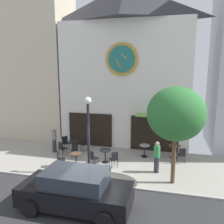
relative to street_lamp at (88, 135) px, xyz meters
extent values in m
cube|color=#9E998E|center=(0.62, 1.55, -2.05)|extent=(26.24, 5.30, 0.05)
cube|color=#2D2D30|center=(0.62, -3.99, -2.05)|extent=(26.24, 5.79, 0.05)
cube|color=#A8A5A0|center=(0.62, -1.08, -1.98)|extent=(26.24, 0.12, 0.08)
cube|color=silver|center=(0.85, 5.29, 2.20)|extent=(8.82, 2.20, 8.44)
pyramid|color=#2D2D33|center=(0.85, 5.29, 7.58)|extent=(7.94, 3.08, 2.33)
cylinder|color=#B7842D|center=(0.85, 4.13, 3.91)|extent=(2.09, 0.10, 2.09)
cylinder|color=#1E6660|center=(0.85, 4.07, 3.91)|extent=(1.71, 0.04, 1.71)
cube|color=#B7842D|center=(1.02, 4.03, 4.07)|extent=(0.39, 0.03, 0.36)
cube|color=#B7842D|center=(0.66, 4.03, 3.59)|extent=(0.43, 0.03, 0.66)
cube|color=black|center=(-1.36, 4.15, -0.87)|extent=(3.09, 0.10, 2.30)
cube|color=black|center=(3.05, 4.15, -0.87)|extent=(3.09, 0.10, 2.30)
cube|color=#72A84C|center=(3.32, 3.84, 0.43)|extent=(2.82, 0.90, 0.12)
cube|color=beige|center=(-6.79, 6.01, 5.94)|extent=(6.20, 3.63, 15.94)
cylinder|color=black|center=(0.00, 0.00, -1.84)|extent=(0.32, 0.32, 0.36)
cylinder|color=black|center=(0.00, 0.00, -0.21)|extent=(0.14, 0.14, 3.62)
sphere|color=white|center=(0.00, 0.00, 1.78)|extent=(0.36, 0.36, 0.36)
cylinder|color=brown|center=(4.20, -0.06, -0.81)|extent=(0.20, 0.20, 2.43)
ellipsoid|color=#2D7033|center=(4.20, -0.06, 1.32)|extent=(2.62, 2.36, 2.49)
cylinder|color=black|center=(-1.95, 2.54, -1.65)|extent=(0.07, 0.07, 0.75)
cylinder|color=black|center=(-1.95, 2.54, -2.01)|extent=(0.40, 0.40, 0.03)
cylinder|color=black|center=(-1.95, 2.54, -1.27)|extent=(0.63, 0.63, 0.03)
cylinder|color=black|center=(-0.98, 0.60, -1.65)|extent=(0.07, 0.07, 0.74)
cylinder|color=black|center=(-0.98, 0.60, -2.01)|extent=(0.40, 0.40, 0.03)
cylinder|color=brown|center=(-0.98, 0.60, -1.28)|extent=(0.61, 0.61, 0.03)
cylinder|color=black|center=(0.46, 1.51, -1.66)|extent=(0.07, 0.07, 0.74)
cylinder|color=black|center=(0.46, 1.51, -2.01)|extent=(0.40, 0.40, 0.03)
cylinder|color=black|center=(0.46, 1.51, -1.29)|extent=(0.68, 0.68, 0.03)
cylinder|color=black|center=(2.55, 2.94, -1.66)|extent=(0.07, 0.07, 0.73)
cylinder|color=black|center=(2.55, 2.94, -2.01)|extent=(0.40, 0.40, 0.03)
cylinder|color=gray|center=(2.55, 2.94, -1.30)|extent=(0.63, 0.63, 0.03)
cylinder|color=black|center=(4.32, 3.24, -1.65)|extent=(0.07, 0.07, 0.75)
cylinder|color=black|center=(4.32, 3.24, -2.01)|extent=(0.40, 0.40, 0.03)
cylinder|color=brown|center=(4.32, 3.24, -1.27)|extent=(0.72, 0.72, 0.03)
cube|color=black|center=(-1.73, 0.35, -1.57)|extent=(0.52, 0.52, 0.04)
cube|color=black|center=(-1.90, 0.28, -1.35)|extent=(0.18, 0.37, 0.45)
cylinder|color=black|center=(-1.51, 0.25, -1.80)|extent=(0.03, 0.03, 0.45)
cylinder|color=black|center=(-1.64, 0.57, -1.80)|extent=(0.03, 0.03, 0.45)
cylinder|color=black|center=(-1.83, 0.13, -1.80)|extent=(0.03, 0.03, 0.45)
cylinder|color=black|center=(-1.96, 0.44, -1.80)|extent=(0.03, 0.03, 0.45)
cube|color=black|center=(1.05, 1.06, -1.57)|extent=(0.56, 0.56, 0.04)
cube|color=black|center=(1.16, 0.91, -1.35)|extent=(0.32, 0.27, 0.45)
cylinder|color=black|center=(1.07, 1.29, -1.80)|extent=(0.03, 0.03, 0.45)
cylinder|color=black|center=(0.81, 1.09, -1.80)|extent=(0.03, 0.03, 0.45)
cylinder|color=black|center=(1.28, 1.03, -1.80)|extent=(0.03, 0.03, 0.45)
cylinder|color=black|center=(1.02, 0.82, -1.80)|extent=(0.03, 0.03, 0.45)
cube|color=black|center=(-1.45, 3.05, -1.57)|extent=(0.56, 0.56, 0.04)
cube|color=black|center=(-1.35, 3.19, -1.35)|extent=(0.33, 0.26, 0.45)
cylinder|color=black|center=(-1.69, 3.02, -1.80)|extent=(0.03, 0.03, 0.45)
cylinder|color=black|center=(-1.42, 2.81, -1.80)|extent=(0.03, 0.03, 0.45)
cylinder|color=black|center=(-1.49, 3.29, -1.80)|extent=(0.03, 0.03, 0.45)
cylinder|color=black|center=(-1.22, 3.08, -1.80)|extent=(0.03, 0.03, 0.45)
cube|color=black|center=(-0.01, 0.90, -1.57)|extent=(0.56, 0.56, 0.04)
cube|color=black|center=(-0.12, 0.75, -1.35)|extent=(0.33, 0.26, 0.45)
cylinder|color=black|center=(0.23, 0.93, -1.80)|extent=(0.03, 0.03, 0.45)
cylinder|color=black|center=(-0.05, 1.14, -1.80)|extent=(0.03, 0.03, 0.45)
cylinder|color=black|center=(0.03, 0.66, -1.80)|extent=(0.03, 0.03, 0.45)
cylinder|color=black|center=(-0.25, 0.86, -1.80)|extent=(0.03, 0.03, 0.45)
cube|color=black|center=(-1.58, 1.84, -1.57)|extent=(0.54, 0.54, 0.04)
cube|color=black|center=(-1.49, 1.69, -1.35)|extent=(0.36, 0.21, 0.45)
cylinder|color=black|center=(-1.51, 2.07, -1.80)|extent=(0.03, 0.03, 0.45)
cylinder|color=black|center=(-1.81, 1.92, -1.80)|extent=(0.03, 0.03, 0.45)
cylinder|color=black|center=(-1.35, 1.77, -1.80)|extent=(0.03, 0.03, 0.45)
cylinder|color=black|center=(-1.65, 1.62, -1.80)|extent=(0.03, 0.03, 0.45)
cube|color=black|center=(-2.41, 1.97, -1.57)|extent=(0.54, 0.54, 0.04)
cube|color=black|center=(-2.49, 1.81, -1.35)|extent=(0.36, 0.20, 0.45)
cylinder|color=black|center=(-2.18, 2.04, -1.80)|extent=(0.03, 0.03, 0.45)
cylinder|color=black|center=(-2.49, 2.20, -1.80)|extent=(0.03, 0.03, 0.45)
cylinder|color=black|center=(-2.34, 1.74, -1.80)|extent=(0.03, 0.03, 0.45)
cylinder|color=black|center=(-2.64, 1.89, -1.80)|extent=(0.03, 0.03, 0.45)
cube|color=black|center=(4.70, 2.57, -1.57)|extent=(0.50, 0.50, 0.04)
cube|color=black|center=(4.75, 2.40, -1.35)|extent=(0.37, 0.15, 0.45)
cylinder|color=black|center=(4.81, 2.78, -1.80)|extent=(0.03, 0.03, 0.45)
cylinder|color=black|center=(4.49, 2.68, -1.80)|extent=(0.03, 0.03, 0.45)
cylinder|color=black|center=(4.91, 2.45, -1.80)|extent=(0.03, 0.03, 0.45)
cylinder|color=black|center=(4.59, 2.35, -1.80)|extent=(0.03, 0.03, 0.45)
cube|color=black|center=(-2.64, 2.88, -1.57)|extent=(0.57, 0.57, 0.04)
cube|color=black|center=(-2.77, 3.01, -1.35)|extent=(0.29, 0.30, 0.45)
cylinder|color=black|center=(-2.63, 2.64, -1.80)|extent=(0.03, 0.03, 0.45)
cylinder|color=black|center=(-2.40, 2.89, -1.80)|extent=(0.03, 0.03, 0.45)
cylinder|color=black|center=(-2.88, 2.88, -1.80)|extent=(0.03, 0.03, 0.45)
cylinder|color=black|center=(-2.65, 3.12, -1.80)|extent=(0.03, 0.03, 0.45)
cylinder|color=#2D2D38|center=(3.40, 0.90, -1.60)|extent=(0.36, 0.36, 0.85)
cylinder|color=#338C4C|center=(3.40, 0.90, -0.87)|extent=(0.44, 0.44, 0.60)
sphere|color=tan|center=(3.40, 0.90, -0.46)|extent=(0.22, 0.22, 0.22)
cylinder|color=#2D2D38|center=(-3.20, 2.36, -1.60)|extent=(0.37, 0.37, 0.85)
cylinder|color=slate|center=(-3.20, 2.36, -0.87)|extent=(0.45, 0.45, 0.60)
sphere|color=tan|center=(-3.20, 2.36, -0.46)|extent=(0.22, 0.22, 0.22)
cube|color=black|center=(0.53, -3.05, -1.43)|extent=(4.32, 1.85, 0.75)
cube|color=#262B33|center=(0.53, -3.05, -0.77)|extent=(2.43, 1.61, 0.60)
cylinder|color=black|center=(1.94, -3.97, -1.70)|extent=(0.64, 0.23, 0.64)
cylinder|color=black|center=(1.96, -2.17, -1.70)|extent=(0.64, 0.23, 0.64)
cylinder|color=black|center=(-0.89, -3.93, -1.70)|extent=(0.64, 0.23, 0.64)
cylinder|color=black|center=(-0.87, -2.13, -1.70)|extent=(0.64, 0.23, 0.64)
camera|label=1|loc=(3.84, -10.62, 3.33)|focal=37.01mm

